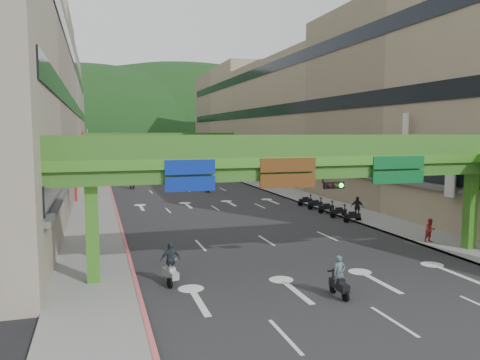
# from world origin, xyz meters

# --- Properties ---
(ground) EXTENTS (320.00, 320.00, 0.00)m
(ground) POSITION_xyz_m (0.00, 0.00, 0.00)
(ground) COLOR black
(ground) RESTS_ON ground
(road_slab) EXTENTS (18.00, 140.00, 0.02)m
(road_slab) POSITION_xyz_m (0.00, 50.00, 0.01)
(road_slab) COLOR #28282B
(road_slab) RESTS_ON ground
(sidewalk_left) EXTENTS (4.00, 140.00, 0.15)m
(sidewalk_left) POSITION_xyz_m (-11.00, 50.00, 0.07)
(sidewalk_left) COLOR gray
(sidewalk_left) RESTS_ON ground
(sidewalk_right) EXTENTS (4.00, 140.00, 0.15)m
(sidewalk_right) POSITION_xyz_m (11.00, 50.00, 0.07)
(sidewalk_right) COLOR gray
(sidewalk_right) RESTS_ON ground
(curb_left) EXTENTS (0.20, 140.00, 0.18)m
(curb_left) POSITION_xyz_m (-9.10, 50.00, 0.09)
(curb_left) COLOR #CC5959
(curb_left) RESTS_ON ground
(curb_right) EXTENTS (0.20, 140.00, 0.18)m
(curb_right) POSITION_xyz_m (9.10, 50.00, 0.09)
(curb_right) COLOR gray
(curb_right) RESTS_ON ground
(building_row_left) EXTENTS (12.80, 95.00, 19.00)m
(building_row_left) POSITION_xyz_m (-18.93, 50.00, 9.46)
(building_row_left) COLOR #9E937F
(building_row_left) RESTS_ON ground
(building_row_right) EXTENTS (12.80, 95.00, 19.00)m
(building_row_right) POSITION_xyz_m (18.93, 50.00, 9.46)
(building_row_right) COLOR gray
(building_row_right) RESTS_ON ground
(overpass_near) EXTENTS (28.00, 12.27, 7.10)m
(overpass_near) POSITION_xyz_m (0.93, 5.38, 5.21)
(overpass_near) COLOR #4C9E2D
(overpass_near) RESTS_ON ground
(overpass_far) EXTENTS (28.00, 2.20, 7.10)m
(overpass_far) POSITION_xyz_m (0.00, 65.00, 5.40)
(overpass_far) COLOR #4C9E2D
(overpass_far) RESTS_ON ground
(hill_left) EXTENTS (168.00, 140.00, 112.00)m
(hill_left) POSITION_xyz_m (-15.00, 160.00, 0.00)
(hill_left) COLOR #1C4419
(hill_left) RESTS_ON ground
(hill_right) EXTENTS (208.00, 176.00, 128.00)m
(hill_right) POSITION_xyz_m (25.00, 180.00, 0.00)
(hill_right) COLOR #1C4419
(hill_right) RESTS_ON ground
(bunting_string) EXTENTS (26.00, 0.36, 0.47)m
(bunting_string) POSITION_xyz_m (0.00, 30.00, 5.96)
(bunting_string) COLOR black
(bunting_string) RESTS_ON ground
(scooter_rider_near) EXTENTS (0.56, 1.60, 1.87)m
(scooter_rider_near) POSITION_xyz_m (-0.69, 1.00, 0.85)
(scooter_rider_near) COLOR black
(scooter_rider_near) RESTS_ON ground
(scooter_rider_mid) EXTENTS (0.89, 1.60, 2.15)m
(scooter_rider_mid) POSITION_xyz_m (1.98, 37.95, 1.12)
(scooter_rider_mid) COLOR black
(scooter_rider_mid) RESTS_ON ground
(scooter_rider_left) EXTENTS (1.08, 1.58, 2.07)m
(scooter_rider_left) POSITION_xyz_m (-7.50, 4.90, 1.04)
(scooter_rider_left) COLOR #94949C
(scooter_rider_left) RESTS_ON ground
(scooter_rider_far) EXTENTS (0.91, 1.57, 1.99)m
(scooter_rider_far) POSITION_xyz_m (-6.39, 44.15, 1.00)
(scooter_rider_far) COLOR maroon
(scooter_rider_far) RESTS_ON ground
(parked_scooter_row) EXTENTS (1.60, 9.35, 1.08)m
(parked_scooter_row) POSITION_xyz_m (8.80, 20.31, 0.52)
(parked_scooter_row) COLOR black
(parked_scooter_row) RESTS_ON ground
(car_silver) EXTENTS (1.98, 4.52, 1.44)m
(car_silver) POSITION_xyz_m (-3.40, 57.31, 0.72)
(car_silver) COLOR #A3A3AA
(car_silver) RESTS_ON ground
(car_yellow) EXTENTS (1.94, 3.79, 1.24)m
(car_yellow) POSITION_xyz_m (0.23, 59.06, 0.62)
(car_yellow) COLOR #CDCC12
(car_yellow) RESTS_ON ground
(pedestrian_red) EXTENTS (0.76, 0.60, 1.53)m
(pedestrian_red) POSITION_xyz_m (9.80, 8.00, 0.77)
(pedestrian_red) COLOR #A92521
(pedestrian_red) RESTS_ON ground
(pedestrian_dark) EXTENTS (1.14, 0.86, 1.79)m
(pedestrian_dark) POSITION_xyz_m (9.80, 16.89, 0.90)
(pedestrian_dark) COLOR black
(pedestrian_dark) RESTS_ON ground
(pedestrian_blue) EXTENTS (0.83, 0.73, 1.51)m
(pedestrian_blue) POSITION_xyz_m (10.03, 39.09, 0.75)
(pedestrian_blue) COLOR #344558
(pedestrian_blue) RESTS_ON ground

